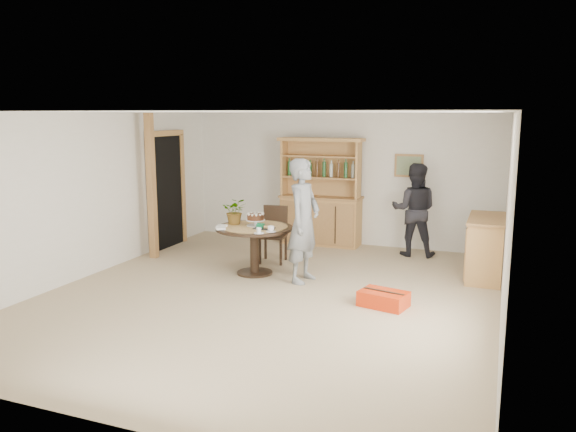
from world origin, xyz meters
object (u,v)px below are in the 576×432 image
(sideboard, at_px, (486,247))
(dining_chair, at_px, (274,230))
(dining_table, at_px, (254,236))
(adult_person, at_px, (414,210))
(red_suitcase, at_px, (384,299))
(teen_boy, at_px, (304,221))
(hutch, at_px, (321,209))

(sideboard, distance_m, dining_chair, 3.40)
(dining_table, bearing_deg, adult_person, 44.30)
(dining_table, distance_m, adult_person, 2.99)
(adult_person, bearing_deg, red_suitcase, 85.19)
(dining_table, xyz_separation_m, adult_person, (2.13, 2.08, 0.22))
(sideboard, distance_m, teen_boy, 2.83)
(hutch, height_order, teen_boy, hutch)
(hutch, distance_m, dining_table, 2.35)
(sideboard, xyz_separation_m, red_suitcase, (-1.17, -1.87, -0.37))
(adult_person, bearing_deg, dining_table, 38.05)
(hutch, distance_m, red_suitcase, 3.68)
(sideboard, relative_size, dining_table, 1.05)
(dining_table, height_order, dining_chair, dining_chair)
(dining_table, bearing_deg, hutch, 81.70)
(adult_person, bearing_deg, teen_boy, 53.28)
(dining_chair, xyz_separation_m, adult_person, (2.15, 1.25, 0.29))
(dining_table, height_order, adult_person, adult_person)
(sideboard, height_order, adult_person, adult_person)
(dining_chair, distance_m, teen_boy, 1.32)
(dining_chair, height_order, adult_person, adult_person)
(dining_table, xyz_separation_m, red_suitcase, (2.21, -0.79, -0.50))
(red_suitcase, bearing_deg, teen_boy, 165.98)
(teen_boy, distance_m, adult_person, 2.53)
(adult_person, relative_size, red_suitcase, 2.44)
(sideboard, height_order, dining_chair, dining_chair)
(hutch, bearing_deg, sideboard, -22.21)
(dining_chair, xyz_separation_m, teen_boy, (0.86, -0.93, 0.39))
(sideboard, height_order, dining_table, sideboard)
(adult_person, bearing_deg, sideboard, 134.98)
(hutch, height_order, dining_chair, hutch)
(dining_chair, distance_m, adult_person, 2.50)
(dining_table, distance_m, dining_chair, 0.83)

